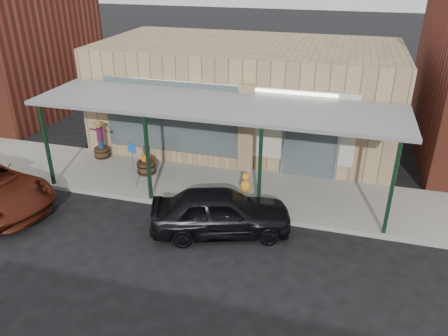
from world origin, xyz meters
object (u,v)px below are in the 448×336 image
(barrel_scarecrow, at_px, (101,145))
(parked_sedan, at_px, (221,211))
(barrel_pumpkin, at_px, (146,166))
(handicap_sign, at_px, (133,159))

(barrel_scarecrow, xyz_separation_m, parked_sedan, (5.90, -3.48, 0.02))
(barrel_pumpkin, height_order, parked_sedan, parked_sedan)
(barrel_scarecrow, distance_m, barrel_pumpkin, 2.43)
(barrel_pumpkin, distance_m, parked_sedan, 4.52)
(handicap_sign, bearing_deg, parked_sedan, -8.50)
(barrel_pumpkin, bearing_deg, handicap_sign, -86.79)
(handicap_sign, relative_size, parked_sedan, 0.37)
(barrel_scarecrow, relative_size, handicap_sign, 0.96)
(handicap_sign, height_order, parked_sedan, handicap_sign)
(barrel_scarecrow, distance_m, handicap_sign, 3.02)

